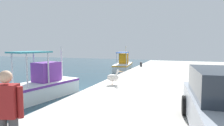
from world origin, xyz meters
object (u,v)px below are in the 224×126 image
at_px(pelican, 113,77).
at_px(mooring_bollard_second, 141,64).
at_px(fishing_boat_second, 40,86).
at_px(fishing_boat_third, 123,65).
at_px(fisherman_standing, 7,114).

bearing_deg(pelican, mooring_bollard_second, 2.57).
height_order(fishing_boat_second, fishing_boat_third, fishing_boat_third).
relative_size(fishing_boat_second, fisherman_standing, 3.02).
bearing_deg(fishing_boat_second, pelican, -70.43).
relative_size(fishing_boat_third, fisherman_standing, 3.23).
relative_size(fishing_boat_second, fishing_boat_third, 0.94).
height_order(fishing_boat_third, pelican, fishing_boat_third).
distance_m(fishing_boat_second, fishing_boat_third, 13.77).
height_order(fishing_boat_second, mooring_bollard_second, fishing_boat_second).
xyz_separation_m(fishing_boat_second, mooring_bollard_second, (11.19, -3.41, 0.34)).
bearing_deg(mooring_bollard_second, fishing_boat_third, 46.36).
relative_size(fishing_boat_third, mooring_bollard_second, 12.36).
xyz_separation_m(fishing_boat_second, fisherman_standing, (-6.10, -4.58, 1.05)).
xyz_separation_m(fishing_boat_second, fishing_boat_third, (13.75, -0.73, -0.03)).
height_order(fisherman_standing, mooring_bollard_second, fisherman_standing).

